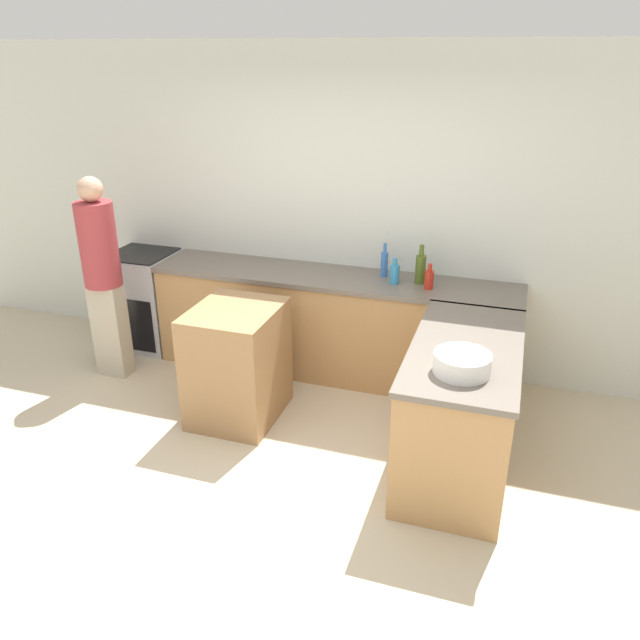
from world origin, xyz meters
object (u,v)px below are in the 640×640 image
Objects in this scene: island_table at (237,363)px; water_bottle_blue at (384,263)px; mixing_bowl at (462,363)px; hot_sauce_bottle at (429,279)px; range_oven at (145,299)px; dish_soap_bottle at (394,273)px; olive_oil_bottle at (420,268)px; person_by_range at (102,271)px.

water_bottle_blue is (0.88, 1.02, 0.56)m from island_table.
hot_sauce_bottle is at bearing 107.00° from mixing_bowl.
mixing_bowl is 1.17× the size of water_bottle_blue.
range_oven is 4.29× the size of dish_soap_bottle.
island_table is 1.63m from olive_oil_bottle.
person_by_range is (-2.31, -0.61, -0.03)m from dish_soap_bottle.
olive_oil_bottle reaches higher than water_bottle_blue.
water_bottle_blue is (-0.80, 1.49, 0.05)m from mixing_bowl.
hot_sauce_bottle is 0.72× the size of water_bottle_blue.
island_table is 4.33× the size of hot_sauce_bottle.
olive_oil_bottle is 0.32m from water_bottle_blue.
water_bottle_blue reaches higher than hot_sauce_bottle.
olive_oil_bottle is at bearing -12.21° from water_bottle_blue.
island_table is at bearing -138.16° from dish_soap_bottle.
water_bottle_blue reaches higher than range_oven.
dish_soap_bottle reaches higher than island_table.
hot_sauce_bottle is (2.65, -0.06, 0.52)m from range_oven.
olive_oil_bottle reaches higher than hot_sauce_bottle.
olive_oil_bottle is 0.21m from dish_soap_bottle.
water_bottle_blue is 2.32m from person_by_range.
person_by_range is at bearing -84.81° from range_oven.
mixing_bowl is at bearing -73.00° from hot_sauce_bottle.
hot_sauce_bottle is at bearing -50.19° from olive_oil_bottle.
range_oven reaches higher than island_table.
person_by_range reaches higher than island_table.
range_oven is 2.63m from olive_oil_bottle.
island_table is 1.46m from water_bottle_blue.
person_by_range reaches higher than hot_sauce_bottle.
mixing_bowl reaches higher than island_table.
olive_oil_bottle reaches higher than range_oven.
hot_sauce_bottle is at bearing 12.38° from person_by_range.
mixing_bowl is (1.68, -0.47, 0.51)m from island_table.
olive_oil_bottle reaches higher than island_table.
hot_sauce_bottle is 0.97× the size of dish_soap_bottle.
range_oven is 1.02× the size of island_table.
island_table is 1.82m from mixing_bowl.
water_bottle_blue is at bearing 2.92° from range_oven.
person_by_range is (-2.60, -0.57, -0.03)m from hot_sauce_bottle.
olive_oil_bottle reaches higher than dish_soap_bottle.
person_by_range reaches higher than range_oven.
mixing_bowl is at bearing -15.70° from island_table.
island_table is at bearing -130.69° from water_bottle_blue.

